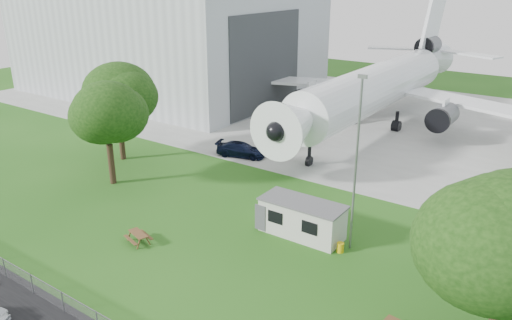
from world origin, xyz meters
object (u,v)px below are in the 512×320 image
Objects in this scene: hangar at (167,31)px; airliner at (380,84)px; picnic_west at (139,243)px; site_cabin at (302,219)px.

hangar reaches higher than airliner.
picnic_west is at bearing -48.33° from hangar.
airliner is 38.05m from picnic_west.
hangar is 51.39m from picnic_west.
hangar is at bearing 144.69° from site_cabin.
hangar is 0.90× the size of airliner.
picnic_west is (33.59, -37.74, -9.41)m from hangar.
airliner is at bearing 102.83° from picnic_west.
picnic_west is at bearing -93.62° from airliner.
picnic_west is (-8.88, -7.66, -1.31)m from site_cabin.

